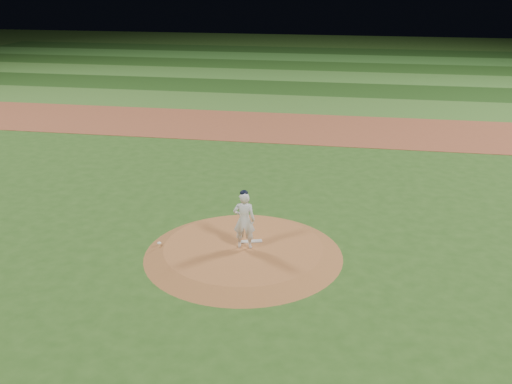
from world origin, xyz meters
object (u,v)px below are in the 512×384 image
pitchers_mound (243,250)px  pitcher_on_mound (244,220)px  pitching_rubber (251,241)px  rosin_bag (159,243)px

pitchers_mound → pitcher_on_mound: 0.96m
pitching_rubber → rosin_bag: (-2.50, -0.59, 0.02)m
pitchers_mound → rosin_bag: 2.36m
pitching_rubber → pitchers_mound: bearing=-134.9°
pitching_rubber → pitcher_on_mound: 0.90m
pitchers_mound → rosin_bag: (-2.34, -0.28, 0.16)m
pitchers_mound → pitcher_on_mound: pitcher_on_mound is taller
pitchers_mound → rosin_bag: size_ratio=47.02×
pitchers_mound → pitching_rubber: pitching_rubber is taller
pitchers_mound → rosin_bag: bearing=-173.2°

